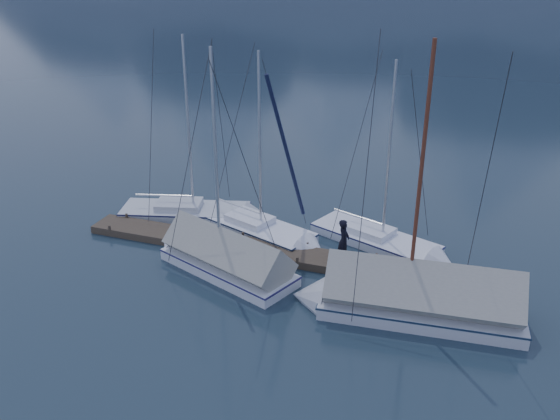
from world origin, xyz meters
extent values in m
plane|color=#14222E|center=(0.00, 0.00, 0.00)|extent=(1000.00, 1000.00, 0.00)
cube|color=#382D23|center=(0.00, 2.00, 0.17)|extent=(18.00, 1.50, 0.34)
cube|color=black|center=(-6.00, 2.00, -0.05)|extent=(3.00, 1.30, 0.30)
cube|color=black|center=(0.00, 2.00, -0.05)|extent=(3.00, 1.30, 0.30)
cube|color=black|center=(6.00, 2.00, -0.05)|extent=(3.00, 1.30, 0.30)
cylinder|color=#382D23|center=(-8.00, 2.70, 0.35)|extent=(0.12, 0.12, 0.35)
cylinder|color=#382D23|center=(-8.00, 1.30, 0.35)|extent=(0.12, 0.12, 0.35)
cylinder|color=#382D23|center=(-5.00, 2.70, 0.35)|extent=(0.12, 0.12, 0.35)
cylinder|color=#382D23|center=(-5.00, 1.30, 0.35)|extent=(0.12, 0.12, 0.35)
cylinder|color=#382D23|center=(-2.00, 2.70, 0.35)|extent=(0.12, 0.12, 0.35)
cylinder|color=#382D23|center=(-2.00, 1.30, 0.35)|extent=(0.12, 0.12, 0.35)
cylinder|color=#382D23|center=(1.00, 2.70, 0.35)|extent=(0.12, 0.12, 0.35)
cylinder|color=#382D23|center=(1.00, 1.30, 0.35)|extent=(0.12, 0.12, 0.35)
cylinder|color=#382D23|center=(4.00, 2.70, 0.35)|extent=(0.12, 0.12, 0.35)
cylinder|color=#382D23|center=(4.00, 1.30, 0.35)|extent=(0.12, 0.12, 0.35)
cylinder|color=#382D23|center=(7.00, 2.70, 0.35)|extent=(0.12, 0.12, 0.35)
cylinder|color=#382D23|center=(7.00, 1.30, 0.35)|extent=(0.12, 0.12, 0.35)
cube|color=silver|center=(-5.77, 4.42, 0.12)|extent=(6.47, 3.60, 0.68)
cube|color=silver|center=(-5.77, 4.42, -0.18)|extent=(5.34, 2.46, 0.31)
cube|color=#181A49|center=(-5.77, 4.42, 0.41)|extent=(6.54, 3.63, 0.06)
cone|color=silver|center=(-2.36, 5.35, 0.12)|extent=(1.61, 2.20, 1.97)
cube|color=silver|center=(-6.07, 4.34, 0.62)|extent=(2.45, 1.95, 0.31)
cylinder|color=#B2B7BF|center=(-5.38, 4.52, 4.56)|extent=(0.12, 0.12, 8.20)
cylinder|color=#B2B7BF|center=(-6.76, 4.15, 1.08)|extent=(2.70, 0.82, 0.09)
cylinder|color=#26262B|center=(-3.89, 4.93, 4.56)|extent=(0.84, 3.00, 8.21)
cube|color=white|center=(-1.93, 3.93, 0.12)|extent=(6.20, 3.84, 0.65)
cube|color=white|center=(-1.93, 3.93, -0.18)|extent=(5.07, 2.71, 0.29)
cube|color=#152341|center=(-1.93, 3.93, 0.39)|extent=(6.26, 3.88, 0.06)
cone|color=white|center=(1.25, 2.79, 0.12)|extent=(1.65, 2.14, 1.88)
cube|color=white|center=(-2.21, 4.03, 0.59)|extent=(2.40, 1.99, 0.29)
cylinder|color=#B2B7BF|center=(-1.56, 3.80, 4.36)|extent=(0.12, 0.12, 7.85)
cylinder|color=#B2B7BF|center=(-2.85, 4.27, 1.03)|extent=(2.52, 0.98, 0.09)
cylinder|color=#26262B|center=(-0.18, 3.30, 4.36)|extent=(1.03, 2.80, 7.85)
cube|color=white|center=(3.55, 4.65, 0.12)|extent=(6.07, 3.88, 0.63)
cube|color=white|center=(3.55, 4.65, -0.17)|extent=(4.95, 2.76, 0.29)
cube|color=navy|center=(3.55, 4.65, 0.38)|extent=(6.13, 3.92, 0.06)
cone|color=white|center=(6.64, 3.45, 0.12)|extent=(1.65, 2.10, 1.85)
cube|color=white|center=(3.28, 4.76, 0.58)|extent=(2.37, 1.99, 0.29)
cylinder|color=#B2B7BF|center=(3.91, 4.51, 4.28)|extent=(0.12, 0.12, 7.69)
cylinder|color=#B2B7BF|center=(2.66, 5.00, 1.01)|extent=(2.45, 1.02, 0.09)
cylinder|color=#26262B|center=(5.25, 3.99, 4.28)|extent=(1.07, 2.72, 7.70)
cube|color=silver|center=(6.19, -0.42, 0.14)|extent=(7.27, 3.11, 0.75)
cube|color=silver|center=(6.19, -0.42, -0.21)|extent=(6.12, 1.90, 0.34)
cube|color=#162942|center=(6.19, -0.42, 0.46)|extent=(7.35, 3.15, 0.07)
cone|color=silver|center=(2.15, -0.77, 0.14)|extent=(1.46, 2.51, 2.41)
cylinder|color=#592819|center=(5.74, -0.46, 5.08)|extent=(0.14, 0.14, 9.14)
cylinder|color=#592819|center=(7.33, -0.33, 1.20)|extent=(3.18, 0.38, 0.10)
cylinder|color=#26262B|center=(3.97, -0.62, 5.08)|extent=(0.34, 3.56, 9.15)
cube|color=gray|center=(6.19, -0.42, 0.97)|extent=(6.92, 3.13, 2.56)
cube|color=white|center=(-1.56, 0.07, 0.13)|extent=(6.29, 4.10, 0.70)
cube|color=white|center=(-1.56, 0.07, -0.19)|extent=(5.11, 2.89, 0.32)
cube|color=navy|center=(-1.56, 0.07, 0.42)|extent=(6.35, 4.14, 0.06)
cone|color=white|center=(-4.77, 1.31, 0.13)|extent=(1.82, 2.31, 2.03)
cylinder|color=#B2B7BF|center=(-1.95, 0.23, 4.71)|extent=(0.13, 0.13, 8.46)
cylinder|color=#B2B7BF|center=(-0.57, -0.31, 1.11)|extent=(2.52, 1.05, 0.10)
cylinder|color=#26262B|center=(-3.33, 0.76, 4.71)|extent=(1.10, 2.79, 8.47)
cube|color=gray|center=(-1.56, 0.07, 0.90)|extent=(6.02, 4.03, 2.15)
imported|color=black|center=(2.73, 2.01, 1.25)|extent=(0.44, 0.67, 1.82)
camera|label=1|loc=(7.44, -19.00, 12.10)|focal=38.00mm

